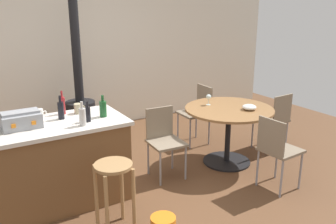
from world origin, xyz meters
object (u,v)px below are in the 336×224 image
(folding_chair_near, at_px, (198,110))
(wood_stove, at_px, (81,110))
(bottle_0, at_px, (88,114))
(bottle_3, at_px, (61,110))
(toolbox, at_px, (21,120))
(wine_glass, at_px, (209,97))
(dining_table, at_px, (229,121))
(bottle_1, at_px, (63,105))
(kitchen_island, at_px, (59,163))
(cup_0, at_px, (78,108))
(cup_1, at_px, (40,114))
(folding_chair_far, at_px, (164,137))
(wooden_stool, at_px, (114,182))
(bottle_2, at_px, (103,108))
(folding_chair_right, at_px, (275,117))
(bottle_5, at_px, (82,116))
(folding_chair_left, at_px, (277,147))
(serving_bowl, at_px, (249,107))

(folding_chair_near, bearing_deg, wood_stove, 148.85)
(bottle_0, height_order, bottle_3, bottle_3)
(toolbox, bearing_deg, wine_glass, 2.32)
(dining_table, height_order, bottle_3, bottle_3)
(dining_table, bearing_deg, folding_chair_near, 84.13)
(bottle_1, relative_size, wine_glass, 1.81)
(dining_table, bearing_deg, bottle_3, 173.72)
(kitchen_island, bearing_deg, cup_0, 33.39)
(cup_1, bearing_deg, bottle_0, -41.15)
(kitchen_island, xyz_separation_m, bottle_0, (0.30, -0.13, 0.53))
(toolbox, xyz_separation_m, cup_0, (0.63, 0.17, -0.02))
(dining_table, xyz_separation_m, folding_chair_near, (0.08, 0.81, -0.07))
(folding_chair_far, xyz_separation_m, wood_stove, (-0.51, 1.59, 0.02))
(wooden_stool, xyz_separation_m, dining_table, (1.89, 0.63, 0.08))
(bottle_2, bearing_deg, bottle_3, 159.81)
(kitchen_island, xyz_separation_m, folding_chair_near, (2.27, 0.67, 0.07))
(toolbox, distance_m, bottle_3, 0.41)
(folding_chair_near, relative_size, folding_chair_right, 1.03)
(bottle_5, height_order, cup_0, bottle_5)
(folding_chair_left, relative_size, serving_bowl, 4.82)
(wooden_stool, xyz_separation_m, folding_chair_far, (0.98, 0.76, -0.01))
(bottle_5, distance_m, wine_glass, 1.86)
(kitchen_island, relative_size, folding_chair_right, 1.68)
(folding_chair_right, bearing_deg, folding_chair_left, -135.53)
(dining_table, xyz_separation_m, bottle_5, (-1.97, -0.09, 0.41))
(cup_0, distance_m, serving_bowl, 2.11)
(kitchen_island, height_order, bottle_0, bottle_0)
(bottle_3, bearing_deg, folding_chair_far, -4.94)
(bottle_3, xyz_separation_m, bottle_5, (0.12, -0.32, -0.00))
(folding_chair_right, relative_size, bottle_3, 3.36)
(wooden_stool, bearing_deg, dining_table, 18.60)
(folding_chair_near, distance_m, cup_0, 2.06)
(toolbox, bearing_deg, bottle_0, -14.35)
(wooden_stool, height_order, folding_chair_near, folding_chair_near)
(folding_chair_near, bearing_deg, serving_bowl, -85.26)
(bottle_3, relative_size, wine_glass, 1.76)
(dining_table, distance_m, bottle_1, 2.11)
(kitchen_island, height_order, wood_stove, wood_stove)
(wine_glass, bearing_deg, serving_bowl, -55.90)
(folding_chair_right, bearing_deg, bottle_3, 175.20)
(dining_table, distance_m, folding_chair_far, 0.92)
(folding_chair_near, xyz_separation_m, wine_glass, (-0.22, -0.55, 0.35))
(bottle_2, bearing_deg, bottle_0, -159.04)
(folding_chair_left, distance_m, serving_bowl, 0.73)
(cup_0, bearing_deg, cup_1, 177.90)
(toolbox, xyz_separation_m, cup_1, (0.22, 0.19, -0.03))
(dining_table, bearing_deg, kitchen_island, 176.50)
(toolbox, xyz_separation_m, wine_glass, (2.36, 0.10, -0.11))
(folding_chair_near, xyz_separation_m, serving_bowl, (0.08, -1.00, 0.28))
(folding_chair_right, bearing_deg, bottle_2, 177.81)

